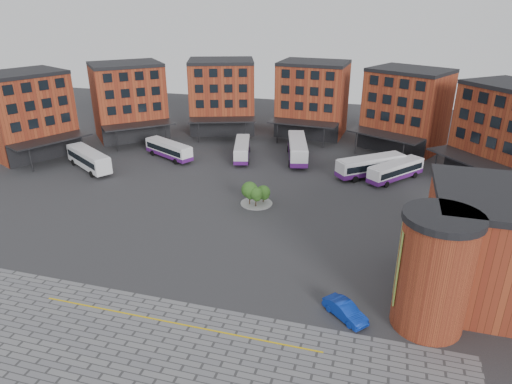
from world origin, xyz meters
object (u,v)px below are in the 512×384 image
(bus_a, at_px, (89,158))
(bus_f, at_px, (396,171))
(bus_b, at_px, (169,149))
(bus_c, at_px, (242,149))
(blue_car, at_px, (345,310))
(tree_island, at_px, (256,193))
(bus_d, at_px, (297,149))
(bus_e, at_px, (371,166))

(bus_a, xyz_separation_m, bus_f, (48.39, 8.79, -0.32))
(bus_a, xyz_separation_m, bus_b, (10.09, 8.76, -0.33))
(bus_c, bearing_deg, blue_car, -75.76)
(tree_island, xyz_separation_m, bus_b, (-20.03, 14.62, -0.14))
(tree_island, relative_size, bus_d, 0.34)
(bus_e, distance_m, bus_f, 3.84)
(tree_island, xyz_separation_m, bus_e, (14.49, 15.32, 0.03))
(tree_island, relative_size, bus_f, 0.45)
(bus_c, xyz_separation_m, bus_e, (22.20, -2.95, 0.16))
(blue_car, bearing_deg, bus_b, 85.14)
(tree_island, bearing_deg, bus_d, 85.05)
(bus_a, bearing_deg, blue_car, -88.83)
(bus_e, xyz_separation_m, bus_f, (3.78, -0.67, -0.15))
(tree_island, bearing_deg, bus_b, 143.87)
(bus_c, height_order, bus_e, bus_e)
(bus_a, height_order, bus_f, bus_a)
(tree_island, bearing_deg, bus_c, 112.89)
(bus_e, relative_size, blue_car, 2.38)
(bus_a, relative_size, bus_f, 1.14)
(bus_f, bearing_deg, bus_d, -160.32)
(tree_island, distance_m, bus_b, 24.80)
(bus_c, relative_size, bus_e, 1.01)
(bus_a, height_order, bus_d, bus_d)
(bus_c, bearing_deg, bus_f, -23.02)
(bus_a, relative_size, blue_car, 2.48)
(bus_e, bearing_deg, bus_a, -116.86)
(bus_d, relative_size, blue_car, 2.89)
(bus_c, relative_size, blue_car, 2.40)
(blue_car, bearing_deg, bus_a, 100.10)
(bus_b, bearing_deg, bus_d, -47.97)
(bus_a, xyz_separation_m, bus_e, (44.61, 9.46, -0.16))
(tree_island, distance_m, bus_c, 19.83)
(bus_b, height_order, bus_d, bus_d)
(tree_island, height_order, blue_car, tree_island)
(bus_f, bearing_deg, tree_island, -102.79)
(bus_d, bearing_deg, bus_b, -179.43)
(bus_b, bearing_deg, bus_a, 158.46)
(tree_island, height_order, bus_b, tree_island)
(bus_e, bearing_deg, bus_f, 41.15)
(bus_f, bearing_deg, bus_e, -151.52)
(bus_a, distance_m, blue_car, 51.70)
(bus_b, bearing_deg, blue_car, -108.44)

